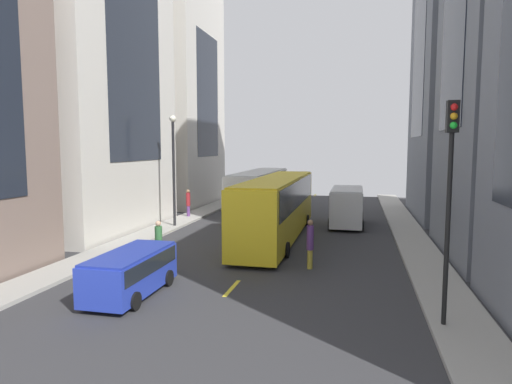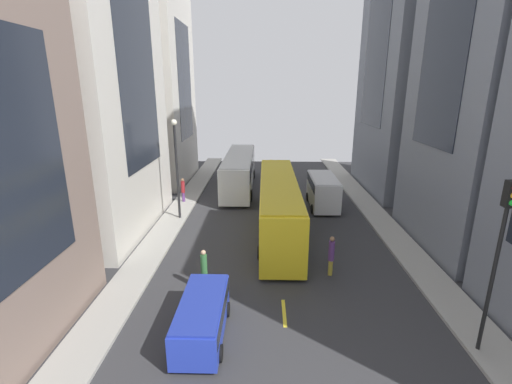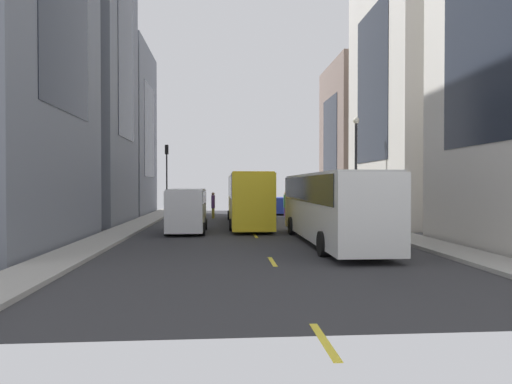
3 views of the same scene
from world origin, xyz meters
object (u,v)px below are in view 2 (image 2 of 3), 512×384
car_blue_0 (202,315)px  pedestrian_walking_far (204,269)px  streetcar_yellow (279,201)px  delivery_van_white (323,189)px  traffic_light_near_corner (501,239)px  pedestrian_crossing_near (331,254)px  city_bus_white (239,168)px  pedestrian_waiting_curb (183,189)px

car_blue_0 → pedestrian_walking_far: (-0.45, 3.26, 0.23)m
streetcar_yellow → delivery_van_white: streetcar_yellow is taller
delivery_van_white → traffic_light_near_corner: traffic_light_near_corner is taller
pedestrian_crossing_near → traffic_light_near_corner: traffic_light_near_corner is taller
city_bus_white → pedestrian_waiting_curb: size_ratio=6.30×
pedestrian_waiting_curb → pedestrian_walking_far: 14.27m
delivery_van_white → pedestrian_waiting_curb: size_ratio=2.60×
city_bus_white → pedestrian_crossing_near: (5.98, -16.72, -0.81)m
delivery_van_white → pedestrian_walking_far: size_ratio=2.41×
streetcar_yellow → car_blue_0: 11.74m
pedestrian_crossing_near → pedestrian_waiting_curb: pedestrian_crossing_near is taller
traffic_light_near_corner → pedestrian_crossing_near: bearing=128.8°
streetcar_yellow → pedestrian_crossing_near: size_ratio=6.50×
car_blue_0 → traffic_light_near_corner: 11.15m
pedestrian_crossing_near → streetcar_yellow: bearing=24.3°
pedestrian_crossing_near → pedestrian_waiting_curb: 15.88m
city_bus_white → traffic_light_near_corner: (10.53, -22.38, 2.63)m
pedestrian_waiting_curb → pedestrian_walking_far: pedestrian_walking_far is taller
pedestrian_crossing_near → pedestrian_walking_far: 6.62m
city_bus_white → pedestrian_crossing_near: size_ratio=5.83×
pedestrian_waiting_curb → traffic_light_near_corner: 23.39m
car_blue_0 → traffic_light_near_corner: size_ratio=0.66×
city_bus_white → car_blue_0: bearing=-89.9°
delivery_van_white → pedestrian_walking_far: 15.12m
city_bus_white → delivery_van_white: size_ratio=2.43×
pedestrian_crossing_near → pedestrian_waiting_curb: bearing=43.0°
car_blue_0 → pedestrian_crossing_near: (5.95, 4.99, 0.25)m
streetcar_yellow → pedestrian_walking_far: (-3.85, -7.91, -0.95)m
city_bus_white → delivery_van_white: 9.10m
pedestrian_waiting_curb → traffic_light_near_corner: size_ratio=0.31×
car_blue_0 → pedestrian_walking_far: bearing=97.8°
delivery_van_white → pedestrian_walking_far: delivery_van_white is taller
delivery_van_white → pedestrian_crossing_near: delivery_van_white is taller
pedestrian_waiting_curb → pedestrian_walking_far: (4.04, -13.69, -0.07)m
pedestrian_crossing_near → traffic_light_near_corner: 8.04m
car_blue_0 → pedestrian_crossing_near: 7.77m
pedestrian_walking_far → city_bus_white: bearing=7.1°
pedestrian_waiting_curb → pedestrian_crossing_near: bearing=99.4°
city_bus_white → traffic_light_near_corner: 24.87m
delivery_van_white → car_blue_0: 17.82m
streetcar_yellow → pedestrian_waiting_curb: streetcar_yellow is taller
pedestrian_waiting_curb → streetcar_yellow: bearing=112.1°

